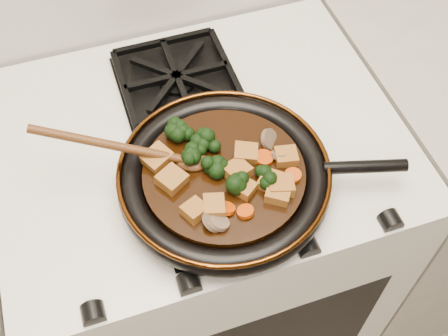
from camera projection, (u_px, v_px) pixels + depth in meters
name	position (u px, v px, depth m)	size (l,w,h in m)	color
stove	(205.00, 248.00, 1.41)	(0.76, 0.60, 0.90)	silver
burner_grate_front	(222.00, 192.00, 0.96)	(0.23, 0.23, 0.03)	black
burner_grate_back	(177.00, 79.00, 1.11)	(0.23, 0.23, 0.03)	black
skillet	(225.00, 177.00, 0.94)	(0.48, 0.36, 0.05)	black
braising_sauce	(224.00, 175.00, 0.93)	(0.27, 0.27, 0.02)	black
tofu_cube_0	(246.00, 154.00, 0.94)	(0.04, 0.03, 0.02)	#945B22
tofu_cube_1	(278.00, 194.00, 0.89)	(0.04, 0.03, 0.02)	#945B22
tofu_cube_2	(195.00, 210.00, 0.87)	(0.04, 0.03, 0.02)	#945B22
tofu_cube_3	(237.00, 171.00, 0.92)	(0.04, 0.04, 0.02)	#945B22
tofu_cube_4	(172.00, 180.00, 0.91)	(0.04, 0.04, 0.02)	#945B22
tofu_cube_5	(158.00, 159.00, 0.93)	(0.04, 0.04, 0.02)	#945B22
tofu_cube_6	(214.00, 206.00, 0.88)	(0.04, 0.03, 0.02)	#945B22
tofu_cube_7	(244.00, 188.00, 0.90)	(0.03, 0.03, 0.02)	#945B22
tofu_cube_8	(286.00, 157.00, 0.94)	(0.03, 0.04, 0.02)	#945B22
tofu_cube_9	(271.00, 181.00, 0.91)	(0.04, 0.03, 0.02)	#945B22
tofu_cube_10	(281.00, 186.00, 0.90)	(0.04, 0.04, 0.02)	#945B22
broccoli_floret_0	(206.00, 144.00, 0.95)	(0.06, 0.06, 0.05)	black
broccoli_floret_1	(195.00, 157.00, 0.93)	(0.05, 0.05, 0.06)	black
broccoli_floret_2	(192.00, 157.00, 0.93)	(0.06, 0.06, 0.05)	black
broccoli_floret_3	(217.00, 171.00, 0.92)	(0.06, 0.06, 0.05)	black
broccoli_floret_4	(237.00, 187.00, 0.90)	(0.06, 0.06, 0.05)	black
broccoli_floret_5	(269.00, 176.00, 0.91)	(0.05, 0.05, 0.05)	black
broccoli_floret_6	(179.00, 131.00, 0.96)	(0.06, 0.06, 0.05)	black
carrot_coin_0	(274.00, 193.00, 0.90)	(0.03, 0.03, 0.01)	#BC3905
carrot_coin_1	(215.00, 170.00, 0.92)	(0.03, 0.03, 0.01)	#BC3905
carrot_coin_2	(264.00, 158.00, 0.94)	(0.03, 0.03, 0.01)	#BC3905
carrot_coin_3	(226.00, 208.00, 0.88)	(0.03, 0.03, 0.01)	#BC3905
carrot_coin_4	(245.00, 211.00, 0.88)	(0.03, 0.03, 0.01)	#BC3905
carrot_coin_5	(293.00, 175.00, 0.92)	(0.03, 0.03, 0.01)	#BC3905
mushroom_slice_0	(281.00, 154.00, 0.94)	(0.03, 0.03, 0.01)	brown
mushroom_slice_1	(213.00, 221.00, 0.86)	(0.04, 0.04, 0.01)	brown
mushroom_slice_2	(219.00, 222.00, 0.86)	(0.03, 0.03, 0.01)	brown
mushroom_slice_3	(269.00, 139.00, 0.96)	(0.04, 0.04, 0.01)	brown
wooden_spoon	(145.00, 152.00, 0.92)	(0.16, 0.09, 0.27)	#4E2A10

